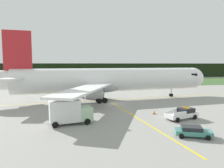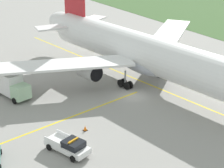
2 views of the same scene
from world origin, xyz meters
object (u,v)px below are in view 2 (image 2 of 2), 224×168
Objects in this scene: airliner at (156,57)px; catering_truck at (11,85)px; ops_pickup_truck at (69,146)px; apron_cone at (85,128)px.

airliner is 21.97m from catering_truck.
airliner is at bearing 113.54° from ops_pickup_truck.
airliner is 22.31m from ops_pickup_truck.
airliner is 83.05× the size of apron_cone.
catering_truck reaches higher than apron_cone.
catering_truck reaches higher than ops_pickup_truck.
airliner is 9.56× the size of ops_pickup_truck.
catering_truck is at bearing -166.28° from apron_cone.
airliner reaches higher than catering_truck.
ops_pickup_truck is at bearing -51.96° from apron_cone.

